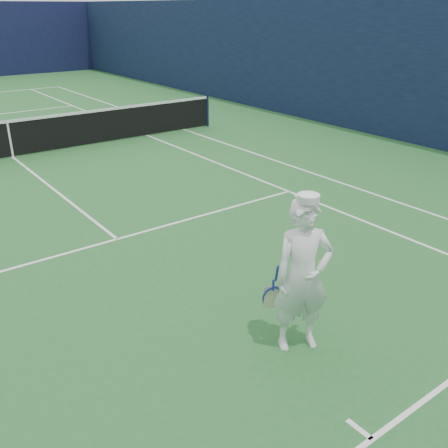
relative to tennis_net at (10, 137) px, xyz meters
name	(u,v)px	position (x,y,z in m)	size (l,w,h in m)	color
ground	(13,158)	(0.00, 0.00, -0.55)	(80.00, 80.00, 0.00)	#24602A
court_markings	(13,157)	(0.00, 0.00, -0.55)	(11.03, 23.83, 0.01)	white
windscreen_fence	(0,81)	(0.00, 0.00, 1.45)	(20.12, 36.12, 4.00)	black
tennis_net	(10,137)	(0.00, 0.00, 0.00)	(12.88, 0.09, 1.07)	#141E4C
tennis_player	(303,276)	(0.46, -10.42, 0.39)	(0.81, 0.75, 1.93)	white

